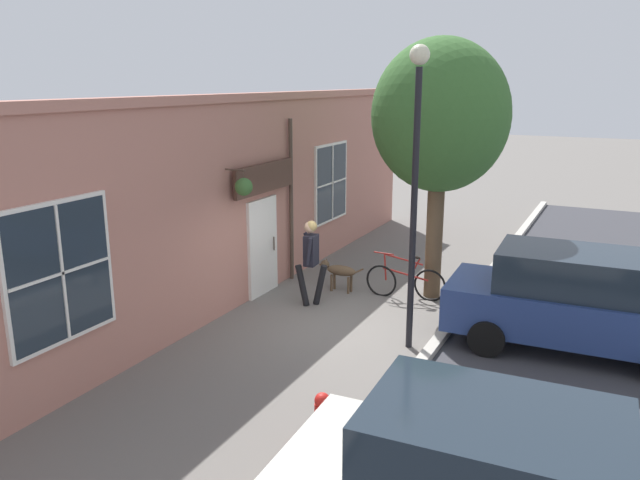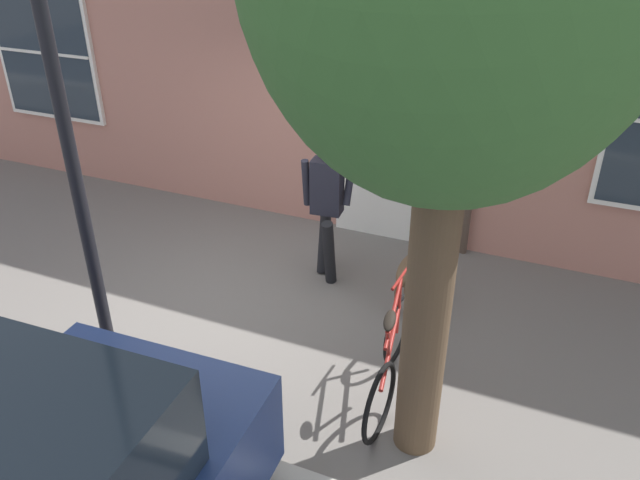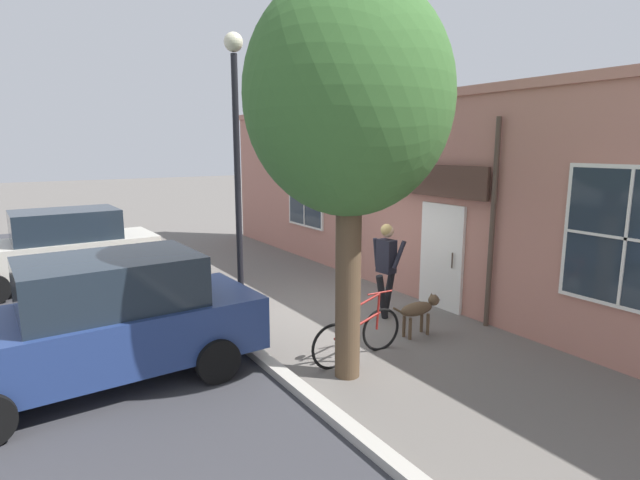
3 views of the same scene
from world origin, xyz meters
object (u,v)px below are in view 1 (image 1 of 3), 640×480
at_px(dog_on_leash, 339,271).
at_px(fire_hydrant, 322,420).
at_px(pedestrian_walking, 311,254).
at_px(street_lamp, 416,159).
at_px(street_tree_by_curb, 442,120).
at_px(parked_car_mid_block, 574,301).
at_px(leaning_bicycle, 405,281).

relative_size(dog_on_leash, fire_hydrant, 1.40).
xyz_separation_m(pedestrian_walking, street_lamp, (2.48, -1.10, 2.20)).
bearing_deg(street_tree_by_curb, pedestrian_walking, -142.29).
relative_size(pedestrian_walking, parked_car_mid_block, 0.41).
relative_size(street_tree_by_curb, street_lamp, 1.06).
bearing_deg(parked_car_mid_block, street_lamp, -155.58).
bearing_deg(dog_on_leash, parked_car_mid_block, -11.79).
relative_size(street_tree_by_curb, parked_car_mid_block, 1.23).
xyz_separation_m(leaning_bicycle, street_lamp, (0.89, -2.37, 2.91)).
distance_m(pedestrian_walking, street_tree_by_curb, 3.78).
xyz_separation_m(pedestrian_walking, parked_car_mid_block, (5.00, 0.05, -0.21)).
bearing_deg(fire_hydrant, street_tree_by_curb, 93.49).
relative_size(street_lamp, fire_hydrant, 6.57).
distance_m(dog_on_leash, street_tree_by_curb, 3.88).
xyz_separation_m(dog_on_leash, street_tree_by_curb, (1.98, 0.58, 3.28)).
bearing_deg(fire_hydrant, parked_car_mid_block, 61.51).
bearing_deg(street_lamp, pedestrian_walking, 156.15).
xyz_separation_m(street_tree_by_curb, parked_car_mid_block, (2.88, -1.60, -2.87)).
bearing_deg(street_tree_by_curb, fire_hydrant, -86.51).
distance_m(pedestrian_walking, leaning_bicycle, 2.16).
distance_m(street_tree_by_curb, parked_car_mid_block, 4.37).
distance_m(pedestrian_walking, street_lamp, 3.49).
bearing_deg(street_lamp, dog_on_leash, 137.32).
bearing_deg(pedestrian_walking, dog_on_leash, 82.42).
height_order(pedestrian_walking, parked_car_mid_block, pedestrian_walking).
relative_size(pedestrian_walking, leaning_bicycle, 1.03).
height_order(street_lamp, fire_hydrant, street_lamp).
bearing_deg(fire_hydrant, street_lamp, 90.32).
xyz_separation_m(street_lamp, fire_hydrant, (0.02, -3.46, -2.89)).
xyz_separation_m(pedestrian_walking, dog_on_leash, (0.14, 1.06, -0.62)).
bearing_deg(dog_on_leash, street_lamp, -42.68).
height_order(leaning_bicycle, street_lamp, street_lamp).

